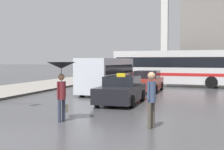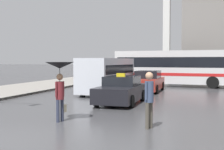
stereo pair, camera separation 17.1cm
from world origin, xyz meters
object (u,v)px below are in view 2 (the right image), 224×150
(sedan_red, at_px, (148,82))
(city_bus, at_px, (174,67))
(pedestrian_man, at_px, (149,95))
(pedestrian_with_umbrella, at_px, (60,74))
(ambulance_van, at_px, (107,74))
(taxi, at_px, (121,91))

(sedan_red, relative_size, city_bus, 0.45)
(pedestrian_man, bearing_deg, pedestrian_with_umbrella, -72.30)
(ambulance_van, distance_m, pedestrian_with_umbrella, 9.51)
(taxi, distance_m, pedestrian_with_umbrella, 5.46)
(pedestrian_man, bearing_deg, taxi, -135.09)
(sedan_red, height_order, city_bus, city_bus)
(taxi, xyz_separation_m, pedestrian_with_umbrella, (-0.81, -5.29, 1.08))
(taxi, relative_size, city_bus, 0.41)
(taxi, relative_size, ambulance_van, 0.77)
(pedestrian_with_umbrella, bearing_deg, ambulance_van, 24.45)
(pedestrian_with_umbrella, bearing_deg, sedan_red, 11.88)
(taxi, bearing_deg, city_bus, -97.29)
(ambulance_van, bearing_deg, city_bus, -109.96)
(sedan_red, distance_m, pedestrian_man, 12.27)
(city_bus, relative_size, pedestrian_with_umbrella, 4.78)
(sedan_red, distance_m, pedestrian_with_umbrella, 11.95)
(city_bus, xyz_separation_m, pedestrian_with_umbrella, (-2.31, -17.01, 0.05))
(sedan_red, relative_size, pedestrian_man, 2.51)
(sedan_red, xyz_separation_m, city_bus, (1.35, 5.14, 1.00))
(pedestrian_with_umbrella, bearing_deg, taxi, 7.76)
(ambulance_van, bearing_deg, pedestrian_man, 121.01)
(sedan_red, xyz_separation_m, pedestrian_with_umbrella, (-0.96, -11.87, 1.05))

